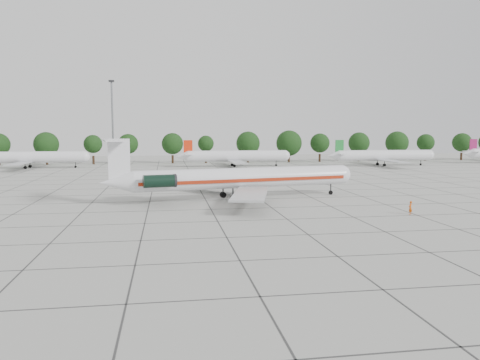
{
  "coord_description": "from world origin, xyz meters",
  "views": [
    {
      "loc": [
        -13.52,
        -59.12,
        10.15
      ],
      "look_at": [
        -3.87,
        2.2,
        3.5
      ],
      "focal_mm": 35.0,
      "sensor_mm": 36.0,
      "label": 1
    }
  ],
  "objects_px": {
    "bg_airliner_c": "(236,156)",
    "bg_airliner_d": "(384,156)",
    "main_airliner": "(232,178)",
    "floodlight_mast": "(112,117)",
    "ground_crew": "(410,208)",
    "bg_airliner_b": "(30,157)"
  },
  "relations": [
    {
      "from": "bg_airliner_c",
      "to": "bg_airliner_d",
      "type": "relative_size",
      "value": 1.0
    },
    {
      "from": "main_airliner",
      "to": "floodlight_mast",
      "type": "relative_size",
      "value": 1.49
    },
    {
      "from": "ground_crew",
      "to": "bg_airliner_c",
      "type": "relative_size",
      "value": 0.06
    },
    {
      "from": "main_airliner",
      "to": "bg_airliner_b",
      "type": "distance_m",
      "value": 78.12
    },
    {
      "from": "bg_airliner_c",
      "to": "bg_airliner_d",
      "type": "height_order",
      "value": "same"
    },
    {
      "from": "ground_crew",
      "to": "bg_airliner_d",
      "type": "bearing_deg",
      "value": -152.68
    },
    {
      "from": "bg_airliner_b",
      "to": "bg_airliner_c",
      "type": "distance_m",
      "value": 54.83
    },
    {
      "from": "main_airliner",
      "to": "ground_crew",
      "type": "height_order",
      "value": "main_airliner"
    },
    {
      "from": "main_airliner",
      "to": "bg_airliner_c",
      "type": "relative_size",
      "value": 1.35
    },
    {
      "from": "bg_airliner_b",
      "to": "floodlight_mast",
      "type": "bearing_deg",
      "value": 46.47
    },
    {
      "from": "ground_crew",
      "to": "bg_airliner_d",
      "type": "relative_size",
      "value": 0.06
    },
    {
      "from": "ground_crew",
      "to": "bg_airliner_b",
      "type": "height_order",
      "value": "bg_airliner_b"
    },
    {
      "from": "bg_airliner_b",
      "to": "floodlight_mast",
      "type": "relative_size",
      "value": 1.11
    },
    {
      "from": "bg_airliner_b",
      "to": "bg_airliner_c",
      "type": "bearing_deg",
      "value": -2.92
    },
    {
      "from": "bg_airliner_c",
      "to": "floodlight_mast",
      "type": "height_order",
      "value": "floodlight_mast"
    },
    {
      "from": "main_airliner",
      "to": "bg_airliner_b",
      "type": "relative_size",
      "value": 1.35
    },
    {
      "from": "bg_airliner_c",
      "to": "ground_crew",
      "type": "bearing_deg",
      "value": -82.61
    },
    {
      "from": "ground_crew",
      "to": "bg_airliner_d",
      "type": "distance_m",
      "value": 79.57
    },
    {
      "from": "bg_airliner_c",
      "to": "bg_airliner_d",
      "type": "bearing_deg",
      "value": -4.77
    },
    {
      "from": "bg_airliner_b",
      "to": "bg_airliner_c",
      "type": "height_order",
      "value": "same"
    },
    {
      "from": "bg_airliner_c",
      "to": "floodlight_mast",
      "type": "xyz_separation_m",
      "value": [
        -35.54,
        23.03,
        11.37
      ]
    },
    {
      "from": "bg_airliner_d",
      "to": "floodlight_mast",
      "type": "bearing_deg",
      "value": 161.1
    }
  ]
}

